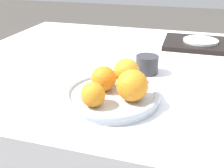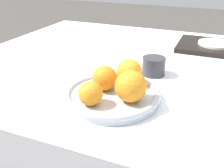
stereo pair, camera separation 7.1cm
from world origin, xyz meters
TOP-DOWN VIEW (x-y plane):
  - table at (0.00, 0.00)m, footprint 1.58×1.09m
  - fruit_platter at (-0.10, -0.31)m, footprint 0.27×0.27m
  - orange_0 at (-0.04, -0.33)m, footprint 0.08×0.08m
  - orange_1 at (-0.13, -0.30)m, footprint 0.07×0.07m
  - orange_2 at (-0.13, -0.39)m, footprint 0.06×0.06m
  - orange_3 at (-0.08, -0.23)m, footprint 0.08×0.08m
  - serving_tray at (0.14, 0.29)m, footprint 0.32×0.25m
  - side_plate at (0.14, 0.29)m, footprint 0.15×0.15m
  - cup_1 at (-0.04, -0.09)m, footprint 0.08×0.08m

SIDE VIEW (x-z plane):
  - table at x=0.00m, z-range 0.00..0.73m
  - serving_tray at x=0.14m, z-range 0.73..0.75m
  - fruit_platter at x=-0.10m, z-range 0.73..0.76m
  - side_plate at x=0.14m, z-range 0.75..0.76m
  - cup_1 at x=-0.04m, z-range 0.73..0.79m
  - orange_2 at x=-0.13m, z-range 0.75..0.81m
  - orange_1 at x=-0.13m, z-range 0.75..0.82m
  - orange_3 at x=-0.08m, z-range 0.75..0.83m
  - orange_0 at x=-0.04m, z-range 0.75..0.83m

